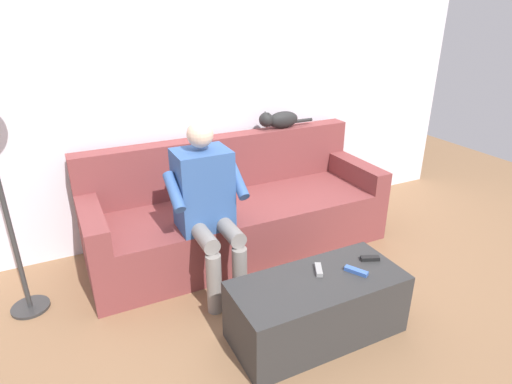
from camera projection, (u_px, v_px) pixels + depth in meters
ground_plane at (280, 293)px, 3.01m from camera, size 8.00×8.00×0.00m
back_wall at (211, 70)px, 3.44m from camera, size 5.00×0.06×2.74m
couch at (237, 213)px, 3.49m from camera, size 2.36×0.82×0.87m
coffee_table at (317, 307)px, 2.56m from camera, size 1.03×0.47×0.39m
person_solo_seated at (207, 199)px, 2.88m from camera, size 0.52×0.58×1.17m
cat_on_backrest at (279, 120)px, 3.67m from camera, size 0.52×0.12×0.16m
remote_blue at (356, 271)px, 2.54m from camera, size 0.10×0.14×0.02m
remote_gray at (319, 270)px, 2.56m from camera, size 0.09×0.13×0.03m
remote_black at (370, 258)px, 2.67m from camera, size 0.12×0.08×0.02m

